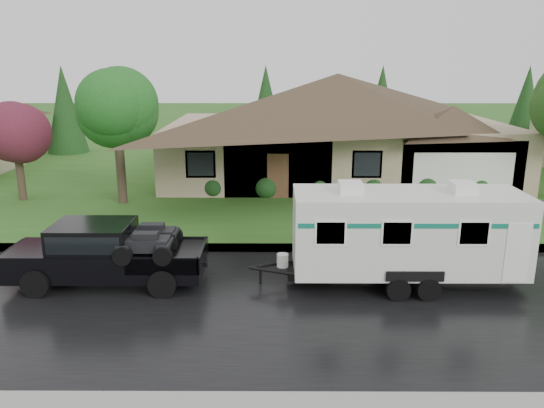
{
  "coord_description": "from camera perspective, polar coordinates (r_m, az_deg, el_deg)",
  "views": [
    {
      "loc": [
        -1.4,
        -15.22,
        6.36
      ],
      "look_at": [
        -1.48,
        2.0,
        1.72
      ],
      "focal_mm": 35.0,
      "sensor_mm": 36.0,
      "label": 1
    }
  ],
  "objects": [
    {
      "name": "tree_red",
      "position": [
        26.68,
        -25.93,
        7.13
      ],
      "size": [
        2.81,
        2.81,
        4.64
      ],
      "color": "#382B1E",
      "rests_on": "lawn"
    },
    {
      "name": "travel_trailer",
      "position": [
        15.74,
        14.32,
        -2.87
      ],
      "size": [
        6.88,
        2.42,
        3.09
      ],
      "color": "silver",
      "rests_on": "ground"
    },
    {
      "name": "ground",
      "position": [
        16.55,
        5.15,
        -7.59
      ],
      "size": [
        140.0,
        140.0,
        0.0
      ],
      "primitive_type": "plane",
      "color": "#2F571B",
      "rests_on": "ground"
    },
    {
      "name": "tree_left_green",
      "position": [
        24.39,
        -16.39,
        9.55
      ],
      "size": [
        3.59,
        3.59,
        5.94
      ],
      "color": "#382B1E",
      "rests_on": "lawn"
    },
    {
      "name": "lawn",
      "position": [
        30.9,
        2.86,
        3.31
      ],
      "size": [
        140.0,
        26.0,
        0.15
      ],
      "primitive_type": "cube",
      "color": "#2F571B",
      "rests_on": "ground"
    },
    {
      "name": "house_main",
      "position": [
        29.42,
        7.58,
        9.54
      ],
      "size": [
        19.44,
        10.8,
        6.9
      ],
      "color": "gray",
      "rests_on": "lawn"
    },
    {
      "name": "road",
      "position": [
        14.73,
        5.8,
        -10.57
      ],
      "size": [
        140.0,
        8.0,
        0.01
      ],
      "primitive_type": "cube",
      "color": "black",
      "rests_on": "ground"
    },
    {
      "name": "pickup_truck",
      "position": [
        16.26,
        -17.65,
        -4.93
      ],
      "size": [
        5.58,
        2.12,
        1.86
      ],
      "color": "black",
      "rests_on": "ground"
    },
    {
      "name": "shrub_row",
      "position": [
        25.4,
        7.96,
        1.93
      ],
      "size": [
        13.6,
        1.0,
        1.0
      ],
      "color": "#143814",
      "rests_on": "lawn"
    },
    {
      "name": "curb",
      "position": [
        18.62,
        4.58,
        -4.71
      ],
      "size": [
        140.0,
        0.5,
        0.15
      ],
      "primitive_type": "cube",
      "color": "gray",
      "rests_on": "ground"
    }
  ]
}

